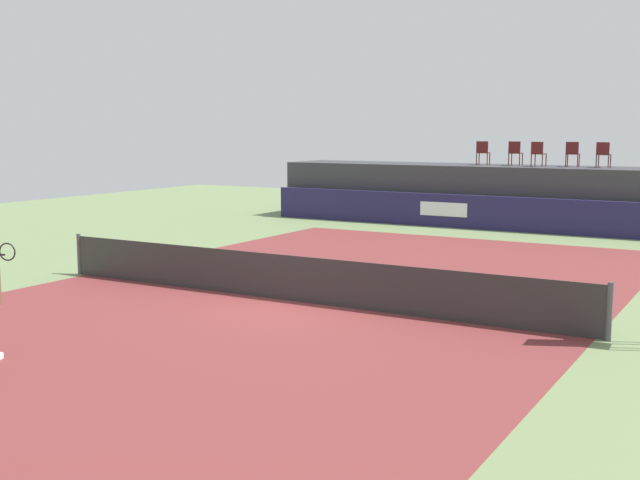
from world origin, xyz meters
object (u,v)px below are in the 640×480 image
(spectator_chair_left, at_px, (515,152))
(spectator_chair_center, at_px, (538,153))
(spectator_chair_far_left, at_px, (483,152))
(spectator_chair_right, at_px, (573,153))
(net_post_near, at_px, (79,254))
(net_post_far, at_px, (609,312))
(tennis_ball, at_px, (487,315))
(spectator_chair_far_right, at_px, (603,154))

(spectator_chair_left, bearing_deg, spectator_chair_center, -24.89)
(spectator_chair_far_left, distance_m, spectator_chair_right, 3.27)
(net_post_near, xyz_separation_m, net_post_far, (12.40, 0.00, 0.00))
(net_post_near, relative_size, tennis_ball, 14.71)
(spectator_chair_far_left, height_order, spectator_chair_right, same)
(spectator_chair_center, relative_size, spectator_chair_far_right, 1.00)
(spectator_chair_left, xyz_separation_m, spectator_chair_center, (0.97, -0.45, 0.00))
(spectator_chair_center, bearing_deg, net_post_near, -115.38)
(net_post_near, bearing_deg, tennis_ball, 3.59)
(spectator_chair_center, xyz_separation_m, spectator_chair_right, (1.11, 0.43, 0.00))
(spectator_chair_center, xyz_separation_m, net_post_near, (-7.13, -15.03, -2.19))
(spectator_chair_far_right, bearing_deg, net_post_far, -78.62)
(spectator_chair_center, xyz_separation_m, net_post_far, (5.27, -15.03, -2.19))
(spectator_chair_far_left, bearing_deg, spectator_chair_left, 5.69)
(net_post_near, distance_m, tennis_ball, 10.13)
(spectator_chair_center, xyz_separation_m, spectator_chair_far_right, (2.19, 0.26, 0.00))
(spectator_chair_far_right, relative_size, net_post_near, 0.89)
(net_post_near, relative_size, net_post_far, 1.00)
(spectator_chair_far_left, distance_m, spectator_chair_left, 1.20)
(spectator_chair_right, xyz_separation_m, tennis_ball, (1.87, -14.83, -2.66))
(net_post_far, xyz_separation_m, tennis_ball, (-2.30, 0.63, -0.46))
(spectator_chair_right, relative_size, spectator_chair_far_right, 1.00)
(spectator_chair_far_left, xyz_separation_m, spectator_chair_right, (3.27, 0.10, 0.00))
(net_post_far, bearing_deg, spectator_chair_right, 105.07)
(spectator_chair_far_left, bearing_deg, net_post_far, -64.19)
(spectator_chair_right, distance_m, net_post_far, 16.16)
(tennis_ball, bearing_deg, spectator_chair_center, 101.67)
(net_post_far, bearing_deg, tennis_ball, 164.56)
(spectator_chair_left, height_order, spectator_chair_center, same)
(spectator_chair_far_right, bearing_deg, spectator_chair_far_left, 179.14)
(spectator_chair_left, xyz_separation_m, tennis_ball, (3.94, -14.84, -2.66))
(spectator_chair_right, xyz_separation_m, net_post_far, (4.16, -15.46, -2.19))
(spectator_chair_left, height_order, spectator_chair_far_right, same)
(spectator_chair_far_left, xyz_separation_m, spectator_chair_center, (2.16, -0.33, 0.00))
(spectator_chair_left, relative_size, net_post_near, 0.89)
(net_post_far, bearing_deg, net_post_near, 180.00)
(spectator_chair_far_right, height_order, tennis_ball, spectator_chair_far_right)
(net_post_near, bearing_deg, spectator_chair_far_right, 58.64)
(spectator_chair_far_right, height_order, net_post_near, spectator_chair_far_right)
(spectator_chair_far_right, xyz_separation_m, tennis_ball, (0.78, -14.66, -2.66))
(spectator_chair_far_left, xyz_separation_m, net_post_near, (-4.97, -15.36, -2.19))
(spectator_chair_center, height_order, tennis_ball, spectator_chair_center)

